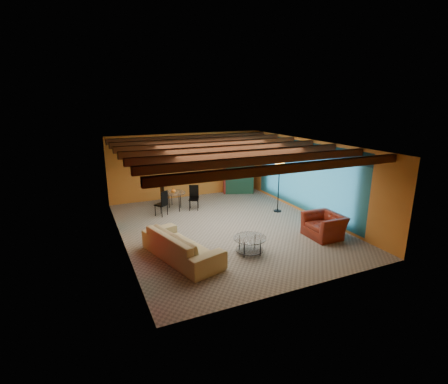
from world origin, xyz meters
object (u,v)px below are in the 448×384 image
dining_table (174,198)px  floor_lamp (279,188)px  armchair (324,226)px  potted_plant (237,140)px  coffee_table (250,245)px  vase (173,184)px  sofa (182,245)px  armoire (237,169)px

dining_table → floor_lamp: size_ratio=0.98×
armchair → potted_plant: bearing=-178.0°
coffee_table → vase: (-0.84, 4.44, 0.79)m
dining_table → potted_plant: potted_plant is taller
dining_table → floor_lamp: bearing=-27.1°
sofa → dining_table: bearing=-29.2°
sofa → vase: bearing=-29.2°
dining_table → floor_lamp: (3.47, -1.77, 0.45)m
vase → coffee_table: bearing=-79.3°
coffee_table → potted_plant: size_ratio=1.84×
armoire → floor_lamp: bearing=-64.8°
armoire → vase: 3.48m
armchair → coffee_table: (-2.59, -0.06, -0.13)m
sofa → coffee_table: bearing=-121.0°
dining_table → vase: bearing=0.0°
sofa → coffee_table: 1.83m
coffee_table → armchair: bearing=1.4°
floor_lamp → potted_plant: size_ratio=3.76×
coffee_table → potted_plant: (2.41, 5.67, 2.11)m
coffee_table → dining_table: 4.52m
armchair → floor_lamp: floor_lamp is taller
armchair → potted_plant: 5.95m
sofa → vase: vase is taller
sofa → armoire: (4.18, 5.20, 0.68)m
coffee_table → potted_plant: 6.52m
sofa → armoire: size_ratio=1.21×
sofa → dining_table: dining_table is taller
sofa → dining_table: 4.07m
coffee_table → sofa: bearing=165.1°
dining_table → potted_plant: (3.25, 1.24, 1.87)m
sofa → coffee_table: size_ratio=2.83×
armoire → potted_plant: size_ratio=4.31×
dining_table → vase: (0.00, 0.00, 0.56)m
coffee_table → floor_lamp: (2.63, 2.66, 0.69)m
dining_table → armchair: bearing=-52.0°
potted_plant → vase: bearing=-159.2°
vase → sofa: bearing=-103.2°
dining_table → potted_plant: 3.95m
armoire → potted_plant: potted_plant is taller
armchair → floor_lamp: size_ratio=0.60×
floor_lamp → armoire: bearing=94.2°
dining_table → coffee_table: bearing=-79.3°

